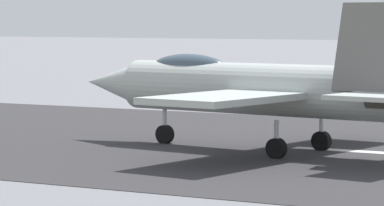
{
  "coord_description": "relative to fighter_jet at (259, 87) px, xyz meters",
  "views": [
    {
      "loc": [
        -15.13,
        41.82,
        5.16
      ],
      "look_at": [
        4.95,
        7.01,
        2.2
      ],
      "focal_mm": 109.94,
      "sensor_mm": 36.0,
      "label": 1
    }
  ],
  "objects": [
    {
      "name": "fighter_jet",
      "position": [
        0.0,
        0.0,
        0.0
      ],
      "size": [
        16.56,
        13.74,
        5.66
      ],
      "color": "#AFB8B3",
      "rests_on": "ground"
    }
  ]
}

